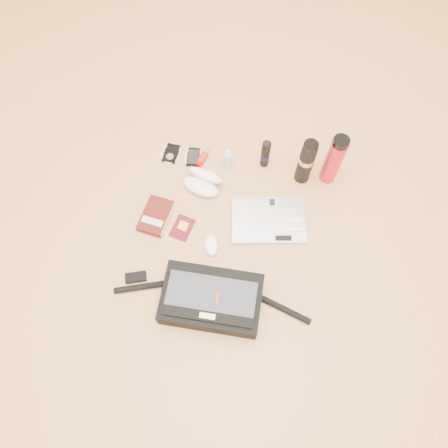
% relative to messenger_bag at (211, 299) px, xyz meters
% --- Properties ---
extents(ground, '(4.00, 4.00, 0.00)m').
position_rel_messenger_bag_xyz_m(ground, '(-0.02, 0.26, -0.05)').
color(ground, tan).
rests_on(ground, ground).
extents(messenger_bag, '(0.84, 0.28, 0.12)m').
position_rel_messenger_bag_xyz_m(messenger_bag, '(0.00, 0.00, 0.00)').
color(messenger_bag, black).
rests_on(messenger_bag, ground).
extents(laptop, '(0.38, 0.30, 0.03)m').
position_rel_messenger_bag_xyz_m(laptop, '(0.17, 0.43, -0.04)').
color(laptop, '#B2B2B5').
rests_on(laptop, ground).
extents(book, '(0.14, 0.19, 0.03)m').
position_rel_messenger_bag_xyz_m(book, '(-0.34, 0.33, -0.04)').
color(book, '#430F0B').
rests_on(book, ground).
extents(passport, '(0.10, 0.13, 0.01)m').
position_rel_messenger_bag_xyz_m(passport, '(-0.21, 0.31, -0.05)').
color(passport, '#490A15').
rests_on(passport, ground).
extents(mouse, '(0.09, 0.11, 0.03)m').
position_rel_messenger_bag_xyz_m(mouse, '(-0.06, 0.25, -0.04)').
color(mouse, white).
rests_on(mouse, ground).
extents(sunglasses_case, '(0.20, 0.18, 0.10)m').
position_rel_messenger_bag_xyz_m(sunglasses_case, '(-0.17, 0.55, -0.02)').
color(sunglasses_case, white).
rests_on(sunglasses_case, ground).
extents(ipod, '(0.10, 0.11, 0.01)m').
position_rel_messenger_bag_xyz_m(ipod, '(-0.37, 0.68, -0.05)').
color(ipod, black).
rests_on(ipod, ground).
extents(phone, '(0.10, 0.11, 0.01)m').
position_rel_messenger_bag_xyz_m(phone, '(-0.26, 0.69, -0.05)').
color(phone, black).
rests_on(phone, ground).
extents(inhaler, '(0.04, 0.11, 0.03)m').
position_rel_messenger_bag_xyz_m(inhaler, '(-0.21, 0.69, -0.04)').
color(inhaler, '#A11A17').
rests_on(inhaler, ground).
extents(spray_bottle, '(0.04, 0.04, 0.13)m').
position_rel_messenger_bag_xyz_m(spray_bottle, '(-0.08, 0.68, 0.00)').
color(spray_bottle, '#A2CADB').
rests_on(spray_bottle, ground).
extents(aerosol_can, '(0.05, 0.05, 0.18)m').
position_rel_messenger_bag_xyz_m(aerosol_can, '(0.09, 0.73, 0.04)').
color(aerosol_can, black).
rests_on(aerosol_can, ground).
extents(thermos_black, '(0.08, 0.08, 0.27)m').
position_rel_messenger_bag_xyz_m(thermos_black, '(0.28, 0.70, 0.08)').
color(thermos_black, black).
rests_on(thermos_black, ground).
extents(thermos_red, '(0.08, 0.08, 0.30)m').
position_rel_messenger_bag_xyz_m(thermos_red, '(0.40, 0.73, 0.10)').
color(thermos_red, '#B11A20').
rests_on(thermos_red, ground).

